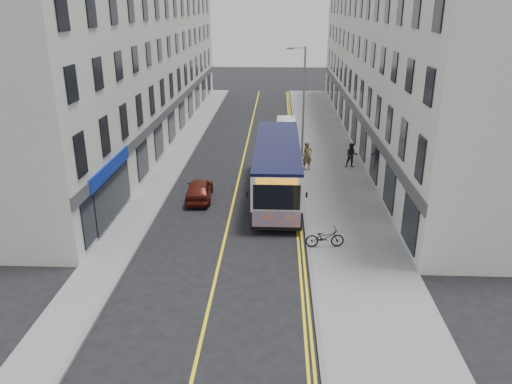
# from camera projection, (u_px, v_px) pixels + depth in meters

# --- Properties ---
(ground) EXTENTS (140.00, 140.00, 0.00)m
(ground) POSITION_uv_depth(u_px,v_px,m) (222.00, 249.00, 23.17)
(ground) COLOR black
(ground) RESTS_ON ground
(pavement_east) EXTENTS (4.50, 64.00, 0.12)m
(pavement_east) POSITION_uv_depth(u_px,v_px,m) (332.00, 169.00, 34.09)
(pavement_east) COLOR gray
(pavement_east) RESTS_ON ground
(pavement_west) EXTENTS (2.00, 64.00, 0.12)m
(pavement_west) POSITION_uv_depth(u_px,v_px,m) (169.00, 167.00, 34.56)
(pavement_west) COLOR gray
(pavement_west) RESTS_ON ground
(kerb_east) EXTENTS (0.18, 64.00, 0.13)m
(kerb_east) POSITION_uv_depth(u_px,v_px,m) (299.00, 169.00, 34.18)
(kerb_east) COLOR slate
(kerb_east) RESTS_ON ground
(kerb_west) EXTENTS (0.18, 64.00, 0.13)m
(kerb_west) POSITION_uv_depth(u_px,v_px,m) (184.00, 167.00, 34.52)
(kerb_west) COLOR slate
(kerb_west) RESTS_ON ground
(road_centre_line) EXTENTS (0.12, 64.00, 0.01)m
(road_centre_line) POSITION_uv_depth(u_px,v_px,m) (241.00, 169.00, 34.37)
(road_centre_line) COLOR yellow
(road_centre_line) RESTS_ON ground
(road_dbl_yellow_inner) EXTENTS (0.10, 64.00, 0.01)m
(road_dbl_yellow_inner) POSITION_uv_depth(u_px,v_px,m) (293.00, 169.00, 34.23)
(road_dbl_yellow_inner) COLOR yellow
(road_dbl_yellow_inner) RESTS_ON ground
(road_dbl_yellow_outer) EXTENTS (0.10, 64.00, 0.01)m
(road_dbl_yellow_outer) POSITION_uv_depth(u_px,v_px,m) (296.00, 169.00, 34.22)
(road_dbl_yellow_outer) COLOR yellow
(road_dbl_yellow_outer) RESTS_ON ground
(terrace_east) EXTENTS (6.00, 46.00, 13.00)m
(terrace_east) POSITION_uv_depth(u_px,v_px,m) (391.00, 59.00, 39.99)
(terrace_east) COLOR silver
(terrace_east) RESTS_ON ground
(terrace_west) EXTENTS (6.00, 46.00, 13.00)m
(terrace_west) POSITION_uv_depth(u_px,v_px,m) (139.00, 58.00, 40.84)
(terrace_west) COLOR silver
(terrace_west) RESTS_ON ground
(streetlamp) EXTENTS (1.32, 0.18, 8.00)m
(streetlamp) POSITION_uv_depth(u_px,v_px,m) (303.00, 100.00, 34.51)
(streetlamp) COLOR gray
(streetlamp) RESTS_ON ground
(city_bus) EXTENTS (2.58, 11.06, 3.21)m
(city_bus) POSITION_uv_depth(u_px,v_px,m) (277.00, 167.00, 28.95)
(city_bus) COLOR black
(city_bus) RESTS_ON ground
(bicycle) EXTENTS (1.83, 0.78, 0.94)m
(bicycle) POSITION_uv_depth(u_px,v_px,m) (325.00, 237.00, 22.96)
(bicycle) COLOR black
(bicycle) RESTS_ON pavement_east
(pedestrian_near) EXTENTS (0.82, 0.68, 1.93)m
(pedestrian_near) POSITION_uv_depth(u_px,v_px,m) (307.00, 156.00, 33.45)
(pedestrian_near) COLOR olive
(pedestrian_near) RESTS_ON pavement_east
(pedestrian_far) EXTENTS (0.83, 0.65, 1.70)m
(pedestrian_far) POSITION_uv_depth(u_px,v_px,m) (352.00, 155.00, 33.98)
(pedestrian_far) COLOR black
(pedestrian_far) RESTS_ON pavement_east
(car_white) EXTENTS (1.77, 4.62, 1.50)m
(car_white) POSITION_uv_depth(u_px,v_px,m) (286.00, 126.00, 43.06)
(car_white) COLOR white
(car_white) RESTS_ON ground
(car_maroon) EXTENTS (1.66, 3.68, 1.23)m
(car_maroon) POSITION_uv_depth(u_px,v_px,m) (199.00, 189.00, 28.82)
(car_maroon) COLOR #52160D
(car_maroon) RESTS_ON ground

